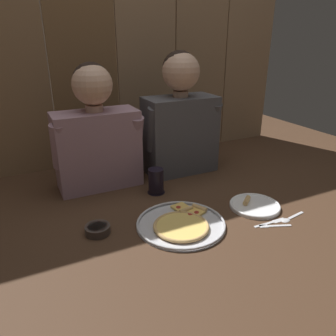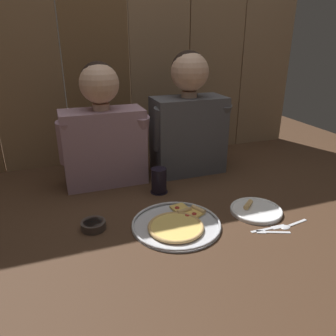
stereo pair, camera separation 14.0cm
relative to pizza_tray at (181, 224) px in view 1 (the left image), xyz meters
The scene contains 11 objects.
ground_plane 0.09m from the pizza_tray, 63.12° to the left, with size 3.20×3.20×0.00m, color #422B1C.
pizza_tray is the anchor object (origin of this frame).
dinner_plate 0.36m from the pizza_tray, ahead, with size 0.22×0.22×0.03m.
drinking_glass 0.32m from the pizza_tray, 84.25° to the left, with size 0.08×0.08×0.12m.
dipping_bowl 0.33m from the pizza_tray, 162.83° to the left, with size 0.10×0.10×0.03m.
table_fork 0.37m from the pizza_tray, 26.51° to the right, with size 0.13×0.06×0.01m.
table_knife 0.36m from the pizza_tray, 22.77° to the right, with size 0.16×0.02×0.01m.
table_spoon 0.45m from the pizza_tray, 19.39° to the right, with size 0.14×0.04×0.01m.
diner_left 0.61m from the pizza_tray, 109.83° to the left, with size 0.44×0.20×0.60m.
diner_right 0.65m from the pizza_tray, 62.71° to the left, with size 0.42×0.21×0.64m.
wooden_backdrop_wall 1.10m from the pizza_tray, 87.32° to the left, with size 2.19×0.03×1.40m.
Camera 1 is at (-0.58, -1.06, 0.71)m, focal length 34.84 mm.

